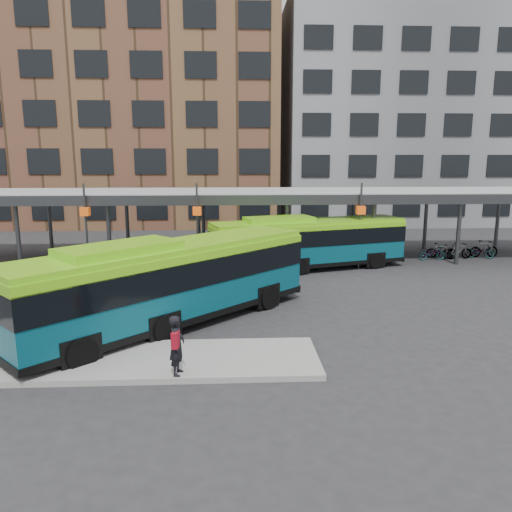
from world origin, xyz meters
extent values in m
plane|color=#28282B|center=(0.00, 0.00, 0.00)|extent=(120.00, 120.00, 0.00)
cube|color=gray|center=(-5.50, -3.00, 0.09)|extent=(14.00, 3.00, 0.18)
cube|color=#999B9E|center=(0.00, 13.00, 4.00)|extent=(40.00, 6.00, 0.35)
cube|color=#383A3D|center=(0.00, 10.00, 3.85)|extent=(40.00, 0.15, 0.55)
cylinder|color=#383A3D|center=(-13.00, 10.50, 1.90)|extent=(0.24, 0.24, 3.80)
cylinder|color=#383A3D|center=(-13.00, 15.50, 1.90)|extent=(0.24, 0.24, 3.80)
cylinder|color=#383A3D|center=(-8.00, 10.50, 1.90)|extent=(0.24, 0.24, 3.80)
cylinder|color=#383A3D|center=(-8.00, 15.50, 1.90)|extent=(0.24, 0.24, 3.80)
cylinder|color=#383A3D|center=(-3.00, 10.50, 1.90)|extent=(0.24, 0.24, 3.80)
cylinder|color=#383A3D|center=(-3.00, 15.50, 1.90)|extent=(0.24, 0.24, 3.80)
cylinder|color=#383A3D|center=(2.00, 10.50, 1.90)|extent=(0.24, 0.24, 3.80)
cylinder|color=#383A3D|center=(2.00, 15.50, 1.90)|extent=(0.24, 0.24, 3.80)
cylinder|color=#383A3D|center=(7.00, 10.50, 1.90)|extent=(0.24, 0.24, 3.80)
cylinder|color=#383A3D|center=(7.00, 15.50, 1.90)|extent=(0.24, 0.24, 3.80)
cylinder|color=#383A3D|center=(12.00, 10.50, 1.90)|extent=(0.24, 0.24, 3.80)
cylinder|color=#383A3D|center=(12.00, 15.50, 1.90)|extent=(0.24, 0.24, 3.80)
cylinder|color=#383A3D|center=(17.00, 15.50, 1.90)|extent=(0.24, 0.24, 3.80)
cylinder|color=#383A3D|center=(-9.00, 9.70, 2.40)|extent=(0.12, 0.12, 4.80)
cube|color=#E74E0D|center=(-9.00, 9.70, 3.30)|extent=(0.45, 0.45, 0.45)
cylinder|color=#383A3D|center=(-3.00, 9.70, 2.40)|extent=(0.12, 0.12, 4.80)
cube|color=#E74E0D|center=(-3.00, 9.70, 3.30)|extent=(0.45, 0.45, 0.45)
cylinder|color=#383A3D|center=(6.00, 9.70, 2.40)|extent=(0.12, 0.12, 4.80)
cube|color=#E74E0D|center=(6.00, 9.70, 3.30)|extent=(0.45, 0.45, 0.45)
cube|color=brown|center=(-10.00, 32.00, 11.00)|extent=(26.00, 14.00, 22.00)
cube|color=slate|center=(16.00, 32.00, 10.00)|extent=(24.00, 14.00, 20.00)
cube|color=#08495A|center=(-3.40, 0.46, 1.61)|extent=(10.47, 10.21, 2.52)
cube|color=black|center=(-3.40, 0.46, 2.12)|extent=(10.55, 10.29, 0.96)
cube|color=#74CC14|center=(-3.40, 0.46, 2.98)|extent=(10.40, 10.13, 0.20)
cube|color=#74CC14|center=(-4.86, -0.94, 3.18)|extent=(4.17, 4.10, 0.35)
cube|color=black|center=(-3.40, 0.46, 0.47)|extent=(10.56, 10.29, 0.24)
cylinder|color=black|center=(0.36, 2.37, 0.50)|extent=(0.94, 0.92, 1.01)
cylinder|color=black|center=(-1.35, 4.14, 0.50)|extent=(0.94, 0.92, 1.01)
cylinder|color=black|center=(-3.42, -1.27, 0.50)|extent=(0.94, 0.92, 1.01)
cylinder|color=black|center=(-5.13, 0.50, 0.50)|extent=(0.94, 0.92, 1.01)
cylinder|color=black|center=(-5.60, -3.37, 0.50)|extent=(0.94, 0.92, 1.01)
cylinder|color=black|center=(-7.31, -1.59, 0.50)|extent=(0.94, 0.92, 1.01)
cube|color=#08495A|center=(3.16, 9.61, 1.45)|extent=(11.10, 5.31, 2.27)
cube|color=black|center=(3.16, 9.61, 1.91)|extent=(11.16, 5.38, 0.86)
cube|color=#74CC14|center=(3.16, 9.61, 2.68)|extent=(11.07, 5.23, 0.18)
cube|color=#74CC14|center=(1.42, 9.09, 2.86)|extent=(3.95, 2.61, 0.32)
cube|color=black|center=(3.16, 9.61, 0.43)|extent=(11.16, 5.38, 0.22)
cylinder|color=black|center=(6.96, 9.59, 0.45)|extent=(0.95, 0.52, 0.91)
cylinder|color=black|center=(6.32, 11.72, 0.45)|extent=(0.95, 0.52, 0.91)
cylinder|color=black|center=(2.43, 8.23, 0.45)|extent=(0.95, 0.52, 0.91)
cylinder|color=black|center=(1.79, 10.36, 0.45)|extent=(0.95, 0.52, 0.91)
cylinder|color=black|center=(-0.18, 7.45, 0.45)|extent=(0.95, 0.52, 0.91)
cylinder|color=black|center=(-0.82, 9.57, 0.45)|extent=(0.95, 0.52, 0.91)
imported|color=black|center=(-2.68, -4.20, 1.04)|extent=(0.49, 0.67, 1.72)
cube|color=maroon|center=(-2.70, -4.38, 1.27)|extent=(0.22, 0.34, 0.46)
imported|color=slate|center=(11.03, 11.74, 0.43)|extent=(1.68, 0.66, 0.87)
imported|color=slate|center=(11.70, 12.17, 0.48)|extent=(1.65, 0.96, 0.95)
imported|color=slate|center=(12.10, 12.37, 0.45)|extent=(1.82, 1.15, 0.90)
imported|color=slate|center=(12.81, 11.95, 0.50)|extent=(1.74, 0.77, 1.01)
imported|color=slate|center=(14.23, 12.12, 0.43)|extent=(1.74, 1.02, 0.86)
imported|color=slate|center=(14.59, 12.38, 0.54)|extent=(1.81, 0.54, 1.08)
camera|label=1|loc=(-1.12, -17.46, 6.24)|focal=35.00mm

